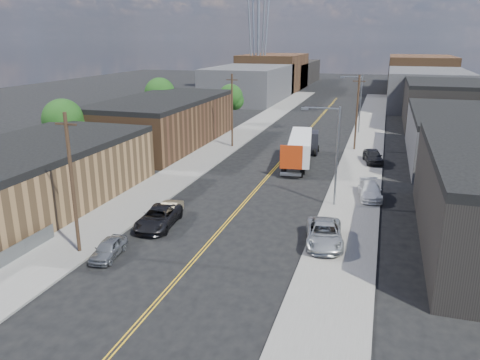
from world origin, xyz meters
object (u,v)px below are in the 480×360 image
Objects in this scene: semi_truck at (302,146)px; car_ahead_truck at (300,151)px; car_right_lot_b at (370,191)px; car_left_a at (108,248)px; car_left_c at (158,217)px; car_left_b at (169,211)px; car_right_lot_a at (324,234)px; car_right_lot_c at (373,156)px.

semi_truck is 3.15m from car_ahead_truck.
semi_truck is 14.19m from car_right_lot_b.
car_left_c is at bearing 75.50° from car_left_a.
car_right_lot_a reaches higher than car_left_b.
semi_truck reaches higher than car_right_lot_a.
car_left_a is at bearing -140.46° from car_right_lot_b.
car_left_a is at bearing -102.03° from car_left_b.
car_left_c is 19.93m from car_right_lot_b.
car_right_lot_b is (16.00, 9.92, 0.21)m from car_left_b.
car_right_lot_b is at bearing 40.05° from car_left_a.
car_left_a is 35.48m from car_right_lot_c.
car_right_lot_b is 1.01× the size of car_right_lot_c.
car_left_a is 32.92m from car_ahead_truck.
car_right_lot_a is 25.19m from car_right_lot_c.
car_right_lot_a is at bearing -108.29° from car_right_lot_c.
car_left_a is 0.67× the size of car_right_lot_a.
car_left_a is 0.68× the size of car_left_c.
car_left_b is 0.81× the size of car_right_lot_b.
car_left_c is at bearing -115.93° from semi_truck.
car_left_b is 13.31m from car_right_lot_a.
car_left_b is 18.83m from car_right_lot_b.
car_left_a is at bearing -105.89° from car_ahead_truck.
car_left_c is (0.00, -1.96, 0.13)m from car_left_b.
car_right_lot_a is 1.17× the size of car_right_lot_c.
car_ahead_truck reaches higher than car_left_a.
car_right_lot_c reaches higher than car_right_lot_a.
car_left_b is at bearing 163.84° from car_right_lot_a.
car_right_lot_b reaches higher than car_left_a.
semi_truck reaches higher than car_left_c.
car_right_lot_c reaches higher than car_right_lot_b.
car_left_c reaches higher than car_ahead_truck.
car_right_lot_b is at bearing 67.55° from car_right_lot_a.
car_left_a is at bearing -130.30° from car_right_lot_c.
car_right_lot_a reaches higher than car_left_a.
car_right_lot_c is at bearing 6.48° from semi_truck.
semi_truck reaches higher than car_ahead_truck.
car_left_a is 0.78× the size of car_right_lot_b.
car_left_c is at bearing -96.14° from car_left_b.
car_left_c is 26.90m from car_ahead_truck.
car_right_lot_b is 0.88× the size of car_ahead_truck.
car_left_a is 0.96× the size of car_left_b.
car_left_a is 15.37m from car_right_lot_a.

